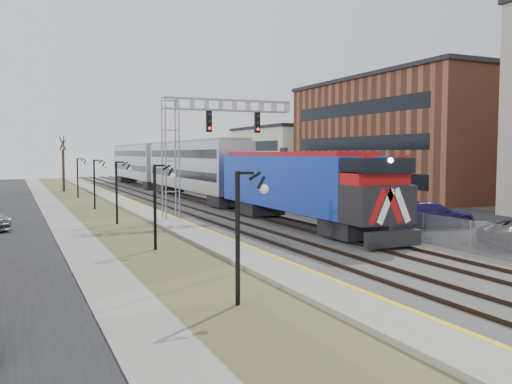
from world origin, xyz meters
TOP-DOWN VIEW (x-y plane):
  - sidewalk at (-7.00, 35.00)m, footprint 2.00×120.00m
  - grass_median at (-4.00, 35.00)m, footprint 4.00×120.00m
  - platform at (-1.00, 35.00)m, footprint 2.00×120.00m
  - ballast_bed at (4.00, 35.00)m, footprint 8.00×120.00m
  - parking_lot at (16.00, 35.00)m, footprint 16.00×120.00m
  - platform_edge at (-0.12, 35.00)m, footprint 0.24×120.00m
  - track_near at (2.00, 35.00)m, footprint 1.58×120.00m
  - track_far at (5.50, 35.00)m, footprint 1.58×120.00m
  - train at (5.50, 45.75)m, footprint 3.00×63.05m
  - signal_gantry at (1.22, 27.99)m, footprint 9.00×1.07m
  - lampposts at (-4.00, 18.29)m, footprint 0.14×62.14m
  - fence at (8.20, 35.00)m, footprint 0.04×120.00m
  - buildings_east at (30.00, 31.18)m, footprint 16.00×76.00m
  - car_lot_d at (13.10, 18.87)m, footprint 5.76×3.61m
  - car_lot_e at (11.83, 35.40)m, footprint 4.37×2.95m
  - car_lot_f at (11.94, 36.90)m, footprint 4.51×2.13m

SIDE VIEW (x-z plane):
  - parking_lot at x=16.00m, z-range 0.00..0.04m
  - grass_median at x=-4.00m, z-range 0.00..0.06m
  - sidewalk at x=-7.00m, z-range 0.00..0.08m
  - ballast_bed at x=4.00m, z-range 0.00..0.20m
  - platform at x=-1.00m, z-range 0.00..0.24m
  - platform_edge at x=-0.12m, z-range 0.24..0.25m
  - track_near at x=2.00m, z-range 0.20..0.35m
  - track_far at x=5.50m, z-range 0.20..0.35m
  - car_lot_e at x=11.83m, z-range 0.00..1.38m
  - car_lot_f at x=11.94m, z-range 0.00..1.43m
  - car_lot_d at x=13.10m, z-range 0.00..1.56m
  - fence at x=8.20m, z-range 0.00..1.60m
  - lampposts at x=-4.00m, z-range 0.00..4.00m
  - train at x=5.50m, z-range 0.22..5.55m
  - signal_gantry at x=1.22m, z-range 1.51..9.66m
  - buildings_east at x=30.00m, z-range -1.19..13.81m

